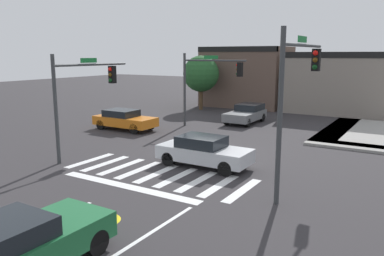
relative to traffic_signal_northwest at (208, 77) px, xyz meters
The scene contains 13 objects.
ground_plane 7.82m from the traffic_signal_northwest, 61.40° to the right, with size 120.00×120.00×0.00m, color #302D30.
crosswalk_near 11.67m from the traffic_signal_northwest, 72.60° to the right, with size 8.66×3.03×0.01m.
lane_markings 18.99m from the traffic_signal_northwest, 76.27° to the right, with size 6.80×20.25×0.01m.
bike_detector_marking 16.57m from the traffic_signal_northwest, 72.90° to the right, with size 1.17×1.17×0.01m.
storefront_row 12.86m from the traffic_signal_northwest, 82.32° to the left, with size 17.12×5.77×5.93m.
traffic_signal_northwest is the anchor object (origin of this frame).
traffic_signal_southwest 10.04m from the traffic_signal_northwest, 99.83° to the right, with size 0.32×5.08×5.23m.
traffic_signal_southeast 12.98m from the traffic_signal_northwest, 45.95° to the right, with size 0.32×5.03×6.13m.
car_gray 4.75m from the traffic_signal_northwest, 67.42° to the left, with size 1.94×4.16×1.39m.
car_orange 6.58m from the traffic_signal_northwest, 142.66° to the right, with size 4.48×1.88×1.40m.
car_green 19.61m from the traffic_signal_northwest, 74.02° to the right, with size 1.91×4.19×1.50m.
car_silver 10.05m from the traffic_signal_northwest, 62.08° to the right, with size 4.42×1.81×1.45m.
roadside_tree 9.46m from the traffic_signal_northwest, 123.21° to the left, with size 3.39×3.39×5.10m.
Camera 1 is at (9.93, -17.76, 5.23)m, focal length 36.20 mm.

